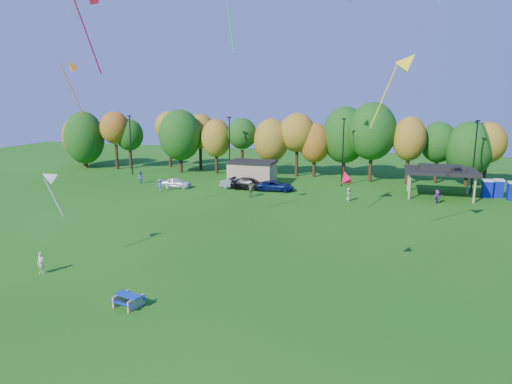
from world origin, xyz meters
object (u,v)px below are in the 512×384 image
(kite_flyer, at_px, (41,263))
(car_b, at_px, (235,183))
(porta_potties, at_px, (499,189))
(picnic_table, at_px, (129,299))
(car_d, at_px, (250,184))
(car_c, at_px, (276,186))
(car_a, at_px, (177,183))

(kite_flyer, relative_size, car_b, 0.40)
(car_b, bearing_deg, porta_potties, -86.78)
(picnic_table, bearing_deg, porta_potties, 68.38)
(kite_flyer, distance_m, car_b, 32.07)
(kite_flyer, relative_size, car_d, 0.30)
(porta_potties, distance_m, picnic_table, 46.22)
(kite_flyer, distance_m, car_d, 31.99)
(car_d, bearing_deg, kite_flyer, 173.24)
(picnic_table, bearing_deg, car_c, 103.44)
(car_c, bearing_deg, picnic_table, 175.89)
(car_a, distance_m, car_c, 13.24)
(car_a, xyz_separation_m, car_d, (9.71, 1.65, 0.08))
(picnic_table, height_order, kite_flyer, kite_flyer)
(car_a, bearing_deg, picnic_table, -162.38)
(picnic_table, relative_size, car_b, 0.50)
(picnic_table, xyz_separation_m, car_a, (-13.06, 32.54, 0.25))
(kite_flyer, bearing_deg, car_a, 101.82)
(picnic_table, relative_size, car_d, 0.37)
(car_c, height_order, car_d, car_d)
(car_a, bearing_deg, car_d, -84.59)
(car_c, bearing_deg, car_d, 87.04)
(car_a, relative_size, car_b, 1.01)
(picnic_table, xyz_separation_m, kite_flyer, (-8.45, 2.61, 0.36))
(porta_potties, relative_size, car_b, 0.97)
(porta_potties, bearing_deg, kite_flyer, -134.93)
(car_b, bearing_deg, car_d, -101.77)
(car_b, relative_size, car_c, 0.82)
(porta_potties, distance_m, car_a, 40.04)
(kite_flyer, height_order, car_d, kite_flyer)
(car_a, relative_size, car_c, 0.83)
(kite_flyer, bearing_deg, car_c, 77.99)
(car_b, bearing_deg, kite_flyer, 172.34)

